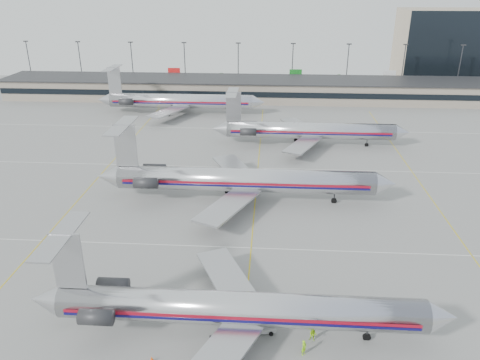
{
  "coord_description": "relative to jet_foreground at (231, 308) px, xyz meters",
  "views": [
    {
      "loc": [
        2.21,
        -46.08,
        34.55
      ],
      "look_at": [
        -2.46,
        23.38,
        4.5
      ],
      "focal_mm": 35.0,
      "sensor_mm": 36.0,
      "label": 1
    }
  ],
  "objects": [
    {
      "name": "ground",
      "position": [
        1.35,
        7.2,
        -3.36
      ],
      "size": [
        260.0,
        260.0,
        0.0
      ],
      "primitive_type": "plane",
      "color": "gray",
      "rests_on": "ground"
    },
    {
      "name": "light_mast_row",
      "position": [
        1.35,
        119.2,
        5.23
      ],
      "size": [
        163.6,
        0.4,
        15.28
      ],
      "color": "#38383D",
      "rests_on": "ground"
    },
    {
      "name": "ramp_worker_near",
      "position": [
        7.49,
        -2.53,
        -2.5
      ],
      "size": [
        0.71,
        0.74,
        1.71
      ],
      "primitive_type": "imported",
      "rotation": [
        0.0,
        0.0,
        0.9
      ],
      "color": "#97EE16",
      "rests_on": "ground"
    },
    {
      "name": "belt_loader",
      "position": [
        3.14,
        0.41,
        -2.81
      ],
      "size": [
        3.97,
        1.76,
        2.04
      ],
      "rotation": [
        0.0,
        0.0,
        0.18
      ],
      "color": "#A6A6A6",
      "rests_on": "ground"
    },
    {
      "name": "jet_third_row",
      "position": [
        11.52,
        61.84,
        0.12
      ],
      "size": [
        43.8,
        26.94,
        11.98
      ],
      "color": "silver",
      "rests_on": "ground"
    },
    {
      "name": "jet_back_row",
      "position": [
        -22.11,
        86.24,
        0.32
      ],
      "size": [
        46.32,
        28.49,
        12.67
      ],
      "color": "silver",
      "rests_on": "ground"
    },
    {
      "name": "apron_markings",
      "position": [
        1.35,
        17.2,
        -3.35
      ],
      "size": [
        160.0,
        0.15,
        0.02
      ],
      "primitive_type": "cube",
      "color": "silver",
      "rests_on": "ground"
    },
    {
      "name": "cone_left",
      "position": [
        -7.42,
        -4.51,
        -3.04
      ],
      "size": [
        0.55,
        0.55,
        0.62
      ],
      "primitive_type": "cone",
      "rotation": [
        0.0,
        0.0,
        -0.22
      ],
      "color": "#FE5708",
      "rests_on": "ground"
    },
    {
      "name": "terminal",
      "position": [
        1.35,
        105.17,
        -0.2
      ],
      "size": [
        162.0,
        17.0,
        6.25
      ],
      "color": "gray",
      "rests_on": "ground"
    },
    {
      "name": "ramp_worker_far",
      "position": [
        8.53,
        -0.52,
        -2.57
      ],
      "size": [
        0.9,
        0.78,
        1.58
      ],
      "primitive_type": "imported",
      "rotation": [
        0.0,
        0.0,
        -0.27
      ],
      "color": "#9ADC14",
      "rests_on": "ground"
    },
    {
      "name": "jet_second_row",
      "position": [
        -1.43,
        32.4,
        0.43
      ],
      "size": [
        49.87,
        29.37,
        13.05
      ],
      "color": "silver",
      "rests_on": "ground"
    },
    {
      "name": "distant_building",
      "position": [
        63.35,
        135.2,
        9.14
      ],
      "size": [
        30.0,
        20.0,
        25.0
      ],
      "primitive_type": "cube",
      "color": "tan",
      "rests_on": "ground"
    },
    {
      "name": "jet_foreground",
      "position": [
        0.0,
        0.0,
        0.0
      ],
      "size": [
        44.19,
        26.02,
        11.57
      ],
      "color": "silver",
      "rests_on": "ground"
    }
  ]
}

